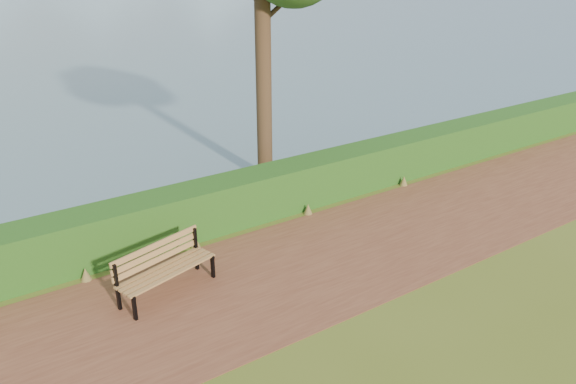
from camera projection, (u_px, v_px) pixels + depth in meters
ground at (302, 278)px, 9.94m from camera, size 140.00×140.00×0.00m
path at (293, 270)px, 10.16m from camera, size 40.00×3.40×0.01m
hedge at (231, 201)px, 11.71m from camera, size 32.00×0.85×1.00m
bench at (163, 265)px, 9.35m from camera, size 1.82×0.95×0.88m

